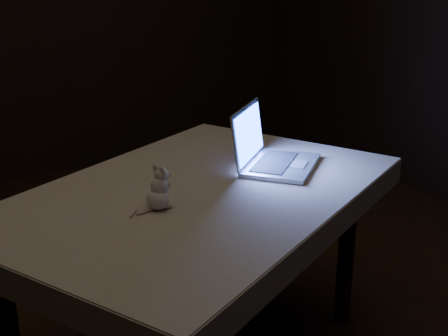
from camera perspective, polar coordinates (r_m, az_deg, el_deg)
table at (r=2.19m, az=-2.37°, el=-10.86°), size 1.56×1.33×0.71m
tablecloth at (r=2.03m, az=-2.14°, el=-3.44°), size 1.70×1.49×0.09m
laptop at (r=2.22m, az=5.58°, el=2.81°), size 0.44×0.43×0.22m
plush_mouse at (r=1.86m, az=-6.39°, el=-1.93°), size 0.14×0.14×0.14m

